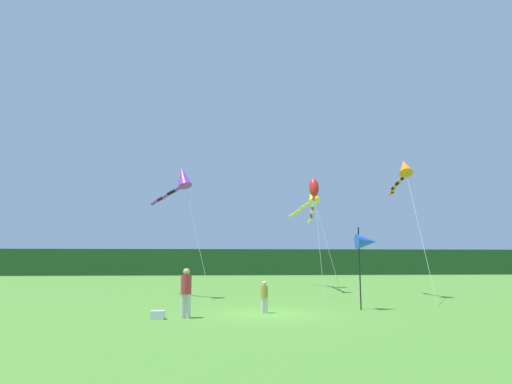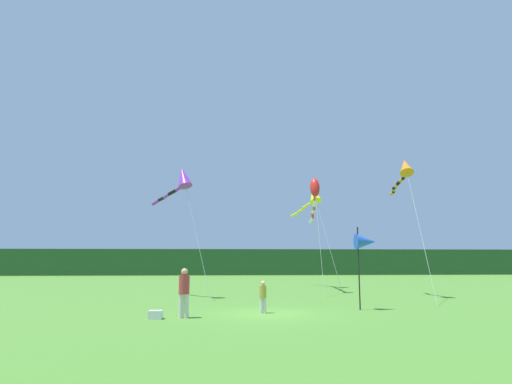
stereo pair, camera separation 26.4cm
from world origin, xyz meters
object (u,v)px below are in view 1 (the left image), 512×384
at_px(person_adult, 186,290).
at_px(kite_yellow, 311,197).
at_px(person_child, 264,295).
at_px(cooler_box, 158,315).
at_px(kite_purple, 181,180).
at_px(kite_orange, 403,170).
at_px(kite_red, 313,196).
at_px(banner_flag_pole, 366,242).

bearing_deg(person_adult, kite_yellow, 64.21).
bearing_deg(person_child, cooler_box, -159.54).
height_order(cooler_box, kite_yellow, kite_yellow).
bearing_deg(kite_purple, person_adult, -82.87).
xyz_separation_m(person_adult, cooler_box, (-1.00, -0.21, -0.87)).
distance_m(cooler_box, kite_yellow, 21.39).
relative_size(kite_orange, kite_yellow, 1.03).
relative_size(kite_red, kite_orange, 1.23).
bearing_deg(kite_yellow, cooler_box, -118.08).
height_order(kite_orange, kite_yellow, kite_orange).
bearing_deg(person_child, kite_orange, 36.73).
bearing_deg(cooler_box, kite_red, 56.63).
relative_size(person_adult, cooler_box, 3.73).
relative_size(person_child, banner_flag_pole, 0.36).
xyz_separation_m(person_child, kite_red, (4.61, 11.69, 5.84)).
bearing_deg(kite_orange, kite_purple, 177.01).
bearing_deg(kite_purple, banner_flag_pole, -36.67).
bearing_deg(banner_flag_pole, kite_red, 90.20).
height_order(person_child, banner_flag_pole, banner_flag_pole).
height_order(cooler_box, kite_purple, kite_purple).
bearing_deg(cooler_box, kite_purple, 90.62).
relative_size(kite_purple, kite_yellow, 0.96).
height_order(cooler_box, kite_red, kite_red).
distance_m(person_child, cooler_box, 4.41).
xyz_separation_m(cooler_box, kite_red, (8.71, 13.22, 6.41)).
bearing_deg(kite_red, kite_yellow, 80.01).
height_order(person_adult, person_child, person_adult).
relative_size(cooler_box, kite_orange, 0.06).
height_order(person_child, kite_purple, kite_purple).
height_order(person_adult, cooler_box, person_adult).
xyz_separation_m(person_adult, kite_purple, (-1.10, 8.77, 5.78)).
bearing_deg(kite_red, person_child, -111.51).
bearing_deg(person_adult, kite_purple, 97.13).
bearing_deg(kite_yellow, kite_orange, -69.17).
relative_size(kite_orange, kite_purple, 1.07).
bearing_deg(kite_yellow, banner_flag_pole, -92.88).
xyz_separation_m(banner_flag_pole, kite_orange, (4.41, 5.89, 4.53)).
bearing_deg(person_adult, kite_red, 59.36).
relative_size(person_child, kite_red, 0.13).
height_order(person_adult, kite_purple, kite_purple).
relative_size(person_adult, kite_purple, 0.24).
distance_m(banner_flag_pole, kite_red, 11.42).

